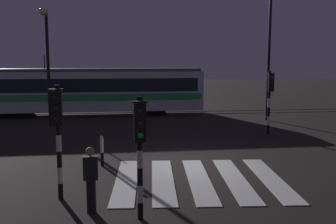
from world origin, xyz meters
name	(u,v)px	position (x,y,z in m)	size (l,w,h in m)	color
ground_plane	(188,165)	(0.00, 0.00, 0.00)	(120.00, 120.00, 0.00)	black
rail_near	(154,115)	(0.00, 13.06, 0.01)	(80.00, 0.12, 0.03)	#59595E
rail_far	(152,112)	(0.00, 14.49, 0.01)	(80.00, 0.12, 0.03)	#59595E
crosswalk_zebra	(199,179)	(0.00, -1.85, 0.01)	(5.81, 5.24, 0.02)	silver
traffic_light_corner_far_right	(270,93)	(5.24, 5.20, 2.17)	(0.36, 0.42, 3.29)	black
traffic_light_kerb_mid_left	(140,140)	(-2.08, -4.82, 1.99)	(0.36, 0.42, 3.02)	black
traffic_light_corner_near_left	(58,125)	(-4.20, -3.14, 2.11)	(0.36, 0.42, 3.19)	black
street_lamp_trackside_right	(271,43)	(6.95, 9.49, 4.91)	(0.44, 1.21, 7.83)	black
street_lamp_trackside_left	(47,52)	(-6.43, 9.05, 4.27)	(0.44, 1.21, 6.66)	black
tram	(83,90)	(-4.90, 13.77, 1.75)	(16.85, 2.58, 4.15)	silver
pedestrian_waiting_at_kerb	(91,179)	(-3.29, -4.17, 0.88)	(0.36, 0.24, 1.71)	black
bollard_island_edge	(102,151)	(-3.16, 0.26, 0.56)	(0.12, 0.12, 1.11)	black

